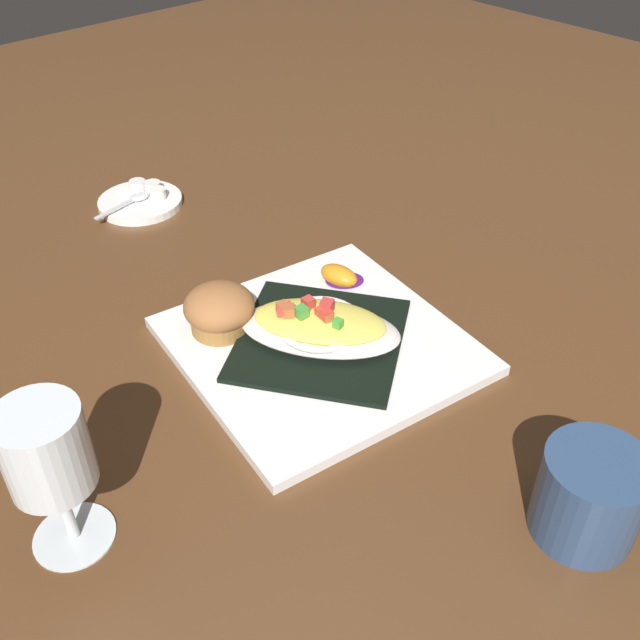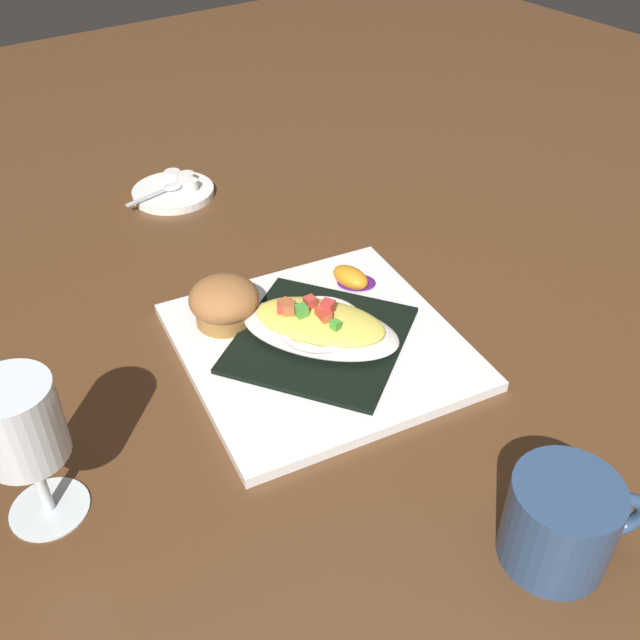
{
  "view_description": "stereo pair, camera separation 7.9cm",
  "coord_description": "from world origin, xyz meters",
  "px_view_note": "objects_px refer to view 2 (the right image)",
  "views": [
    {
      "loc": [
        0.46,
        -0.42,
        0.53
      ],
      "look_at": [
        0.0,
        0.0,
        0.04
      ],
      "focal_mm": 40.76,
      "sensor_mm": 36.0,
      "label": 1
    },
    {
      "loc": [
        0.51,
        -0.36,
        0.53
      ],
      "look_at": [
        0.0,
        0.0,
        0.04
      ],
      "focal_mm": 40.76,
      "sensor_mm": 36.0,
      "label": 2
    }
  ],
  "objects_px": {
    "orange_garnish": "(352,278)",
    "creamer_cup_1": "(187,178)",
    "creamer_cup_0": "(190,185)",
    "muffin": "(224,302)",
    "spoon": "(168,188)",
    "gratin_dish": "(320,326)",
    "creamer_cup_2": "(173,176)",
    "square_plate": "(320,345)",
    "coffee_mug": "(560,526)",
    "stemmed_glass": "(21,430)",
    "creamer_saucer": "(173,192)"
  },
  "relations": [
    {
      "from": "gratin_dish",
      "to": "spoon",
      "type": "height_order",
      "value": "gratin_dish"
    },
    {
      "from": "gratin_dish",
      "to": "creamer_saucer",
      "type": "xyz_separation_m",
      "value": [
        -0.42,
        0.03,
        -0.03
      ]
    },
    {
      "from": "square_plate",
      "to": "gratin_dish",
      "type": "relative_size",
      "value": 1.47
    },
    {
      "from": "coffee_mug",
      "to": "stemmed_glass",
      "type": "relative_size",
      "value": 0.77
    },
    {
      "from": "muffin",
      "to": "creamer_cup_0",
      "type": "bearing_deg",
      "value": 159.75
    },
    {
      "from": "creamer_cup_1",
      "to": "spoon",
      "type": "bearing_deg",
      "value": -78.92
    },
    {
      "from": "orange_garnish",
      "to": "creamer_cup_1",
      "type": "relative_size",
      "value": 2.5
    },
    {
      "from": "gratin_dish",
      "to": "creamer_cup_2",
      "type": "xyz_separation_m",
      "value": [
        -0.45,
        0.04,
        -0.02
      ]
    },
    {
      "from": "muffin",
      "to": "orange_garnish",
      "type": "distance_m",
      "value": 0.17
    },
    {
      "from": "creamer_cup_0",
      "to": "muffin",
      "type": "bearing_deg",
      "value": -20.25
    },
    {
      "from": "gratin_dish",
      "to": "orange_garnish",
      "type": "xyz_separation_m",
      "value": [
        -0.07,
        0.1,
        -0.01
      ]
    },
    {
      "from": "gratin_dish",
      "to": "creamer_cup_2",
      "type": "bearing_deg",
      "value": 174.93
    },
    {
      "from": "spoon",
      "to": "gratin_dish",
      "type": "bearing_deg",
      "value": -2.62
    },
    {
      "from": "stemmed_glass",
      "to": "creamer_cup_2",
      "type": "height_order",
      "value": "stemmed_glass"
    },
    {
      "from": "gratin_dish",
      "to": "orange_garnish",
      "type": "relative_size",
      "value": 3.35
    },
    {
      "from": "spoon",
      "to": "creamer_cup_1",
      "type": "bearing_deg",
      "value": 101.08
    },
    {
      "from": "spoon",
      "to": "creamer_cup_2",
      "type": "distance_m",
      "value": 0.03
    },
    {
      "from": "orange_garnish",
      "to": "square_plate",
      "type": "bearing_deg",
      "value": -54.87
    },
    {
      "from": "square_plate",
      "to": "spoon",
      "type": "distance_m",
      "value": 0.42
    },
    {
      "from": "square_plate",
      "to": "creamer_cup_1",
      "type": "height_order",
      "value": "creamer_cup_1"
    },
    {
      "from": "square_plate",
      "to": "coffee_mug",
      "type": "xyz_separation_m",
      "value": [
        0.33,
        0.01,
        0.03
      ]
    },
    {
      "from": "coffee_mug",
      "to": "creamer_cup_2",
      "type": "height_order",
      "value": "coffee_mug"
    },
    {
      "from": "gratin_dish",
      "to": "orange_garnish",
      "type": "bearing_deg",
      "value": 124.96
    },
    {
      "from": "square_plate",
      "to": "creamer_cup_0",
      "type": "height_order",
      "value": "creamer_cup_0"
    },
    {
      "from": "creamer_cup_0",
      "to": "creamer_cup_2",
      "type": "xyz_separation_m",
      "value": [
        -0.04,
        -0.01,
        0.0
      ]
    },
    {
      "from": "orange_garnish",
      "to": "creamer_cup_2",
      "type": "height_order",
      "value": "orange_garnish"
    },
    {
      "from": "square_plate",
      "to": "creamer_cup_2",
      "type": "bearing_deg",
      "value": 174.96
    },
    {
      "from": "gratin_dish",
      "to": "creamer_saucer",
      "type": "distance_m",
      "value": 0.43
    },
    {
      "from": "muffin",
      "to": "creamer_cup_1",
      "type": "bearing_deg",
      "value": 160.13
    },
    {
      "from": "muffin",
      "to": "creamer_cup_1",
      "type": "height_order",
      "value": "muffin"
    },
    {
      "from": "square_plate",
      "to": "creamer_cup_1",
      "type": "bearing_deg",
      "value": 172.83
    },
    {
      "from": "stemmed_glass",
      "to": "creamer_cup_2",
      "type": "bearing_deg",
      "value": 143.48
    },
    {
      "from": "creamer_saucer",
      "to": "creamer_cup_0",
      "type": "relative_size",
      "value": 5.13
    },
    {
      "from": "muffin",
      "to": "orange_garnish",
      "type": "bearing_deg",
      "value": 80.68
    },
    {
      "from": "muffin",
      "to": "coffee_mug",
      "type": "relative_size",
      "value": 0.7
    },
    {
      "from": "creamer_cup_1",
      "to": "creamer_cup_2",
      "type": "xyz_separation_m",
      "value": [
        -0.02,
        -0.01,
        0.0
      ]
    },
    {
      "from": "orange_garnish",
      "to": "creamer_cup_0",
      "type": "height_order",
      "value": "orange_garnish"
    },
    {
      "from": "creamer_cup_1",
      "to": "coffee_mug",
      "type": "bearing_deg",
      "value": -3.57
    },
    {
      "from": "creamer_cup_1",
      "to": "stemmed_glass",
      "type": "bearing_deg",
      "value": -38.72
    },
    {
      "from": "muffin",
      "to": "spoon",
      "type": "bearing_deg",
      "value": 165.27
    },
    {
      "from": "muffin",
      "to": "creamer_saucer",
      "type": "xyz_separation_m",
      "value": [
        -0.33,
        0.09,
        -0.03
      ]
    },
    {
      "from": "gratin_dish",
      "to": "creamer_cup_0",
      "type": "relative_size",
      "value": 8.38
    },
    {
      "from": "creamer_cup_1",
      "to": "creamer_cup_2",
      "type": "relative_size",
      "value": 1.0
    },
    {
      "from": "muffin",
      "to": "creamer_saucer",
      "type": "relative_size",
      "value": 0.65
    },
    {
      "from": "square_plate",
      "to": "stemmed_glass",
      "type": "relative_size",
      "value": 1.99
    },
    {
      "from": "creamer_cup_0",
      "to": "square_plate",
      "type": "bearing_deg",
      "value": -6.73
    },
    {
      "from": "spoon",
      "to": "creamer_cup_0",
      "type": "xyz_separation_m",
      "value": [
        0.02,
        0.03,
        0.0
      ]
    },
    {
      "from": "creamer_cup_2",
      "to": "muffin",
      "type": "bearing_deg",
      "value": -16.76
    },
    {
      "from": "creamer_cup_0",
      "to": "gratin_dish",
      "type": "bearing_deg",
      "value": -6.76
    },
    {
      "from": "gratin_dish",
      "to": "muffin",
      "type": "bearing_deg",
      "value": -144.17
    }
  ]
}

